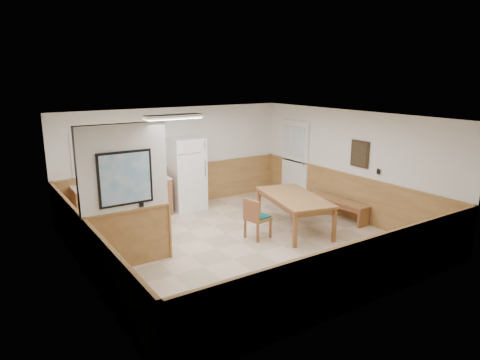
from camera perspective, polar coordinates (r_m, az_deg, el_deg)
ground at (r=8.67m, az=0.24°, el=-8.29°), size 6.00×6.00×0.00m
ceiling at (r=8.07m, az=0.26°, el=8.38°), size 6.00×6.00×0.02m
back_wall at (r=10.85m, az=-8.55°, el=2.98°), size 6.00×0.02×2.50m
right_wall at (r=10.21m, az=14.43°, el=2.01°), size 0.02×6.00×2.50m
left_wall at (r=7.14m, az=-20.29°, el=-3.47°), size 0.02×6.00×2.50m
wainscot_back at (r=11.00m, az=-8.37°, el=-0.88°), size 6.00×0.04×1.00m
wainscot_right at (r=10.37m, az=14.11°, el=-2.06°), size 0.04×6.00×1.00m
wainscot_left at (r=7.39m, az=-19.65°, el=-9.01°), size 0.04×6.00×1.00m
partition_wall at (r=7.51m, az=-15.07°, el=-2.38°), size 1.50×0.20×2.50m
kitchen_counter at (r=10.31m, az=-13.74°, el=-2.36°), size 2.20×0.61×1.00m
exterior_door at (r=11.56m, az=7.31°, el=2.68°), size 0.07×1.02×2.15m
kitchen_window at (r=10.10m, az=-19.43°, el=3.26°), size 0.80×0.04×1.00m
wall_painting at (r=9.93m, az=15.67°, el=3.37°), size 0.04×0.50×0.60m
fluorescent_fixture at (r=8.82m, az=-8.87°, el=8.33°), size 1.20×0.30×0.09m
refrigerator at (r=10.65m, az=-7.08°, el=0.84°), size 0.81×0.74×1.78m
dining_table at (r=9.24m, az=7.22°, el=-2.65°), size 1.43×2.16×0.75m
dining_bench at (r=10.24m, az=12.84°, el=-3.11°), size 0.43×1.62×0.45m
dining_chair at (r=8.69m, az=1.99°, el=-4.78°), size 0.65×0.50×0.85m
fire_extinguisher at (r=10.41m, az=-10.61°, el=1.63°), size 0.15×0.15×0.47m
soap_bottle at (r=9.97m, az=-18.76°, el=-0.01°), size 0.09×0.09×0.21m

